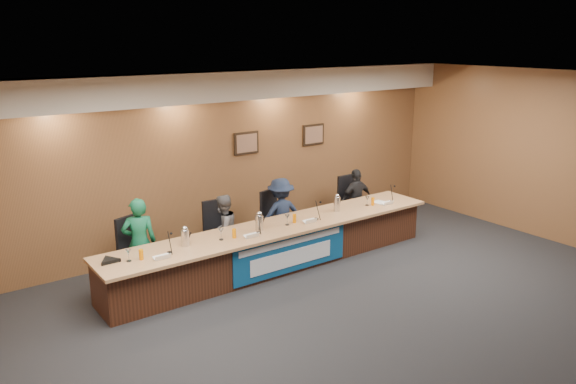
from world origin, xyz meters
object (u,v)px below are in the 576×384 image
office_chair_a (138,255)px  office_chair_c (278,223)px  panelist_b (223,230)px  banner (292,253)px  dais_body (277,247)px  panelist_a (140,243)px  carafe_mid (259,223)px  panelist_c (281,214)px  carafe_left (185,238)px  speakerphone (109,261)px  carafe_right (337,204)px  office_chair_b (220,236)px  panelist_d (356,200)px  office_chair_d (353,206)px

office_chair_a → office_chair_c: (2.66, 0.00, 0.00)m
panelist_b → office_chair_a: panelist_b is taller
banner → panelist_b: bearing=122.9°
dais_body → panelist_a: (-2.14, 0.62, 0.36)m
panelist_b → carafe_mid: panelist_b is taller
panelist_a → office_chair_c: (2.66, 0.10, -0.23)m
panelist_c → carafe_left: 2.27m
banner → office_chair_c: 1.26m
panelist_c → speakerphone: size_ratio=4.20×
banner → carafe_right: (1.31, 0.41, 0.50)m
carafe_left → office_chair_c: bearing=18.1°
banner → carafe_right: bearing=17.5°
office_chair_a → panelist_b: bearing=-24.0°
office_chair_b → office_chair_c: bearing=1.6°
panelist_b → office_chair_b: size_ratio=2.56×
panelist_d → carafe_mid: panelist_d is taller
speakerphone → panelist_c: bearing=9.8°
dais_body → panelist_d: 2.46m
panelist_c → carafe_right: size_ratio=5.14×
dais_body → office_chair_b: (-0.67, 0.72, 0.13)m
office_chair_d → office_chair_b: bearing=-178.6°
panelist_a → office_chair_a: bearing=-72.3°
panelist_d → speakerphone: (-5.16, -0.57, 0.14)m
dais_body → panelist_a: size_ratio=4.20×
panelist_d → carafe_right: (-1.05, -0.63, 0.25)m
banner → carafe_mid: carafe_mid is taller
panelist_c → office_chair_d: 1.86m
office_chair_b → office_chair_c: size_ratio=1.00×
panelist_c → office_chair_a: panelist_c is taller
dais_body → banner: (0.00, -0.41, 0.03)m
panelist_b → carafe_mid: 0.78m
office_chair_c → carafe_right: bearing=-57.8°
panelist_c → carafe_left: panelist_c is taller
panelist_a → carafe_mid: bearing=176.9°
dais_body → carafe_left: (-1.66, 0.01, 0.52)m
office_chair_a → panelist_c: bearing=-22.3°
panelist_c → office_chair_a: (-2.66, 0.10, -0.19)m
panelist_a → office_chair_d: (4.50, 0.10, -0.23)m
banner → office_chair_a: size_ratio=4.58×
carafe_mid → dais_body: bearing=6.9°
panelist_d → panelist_b: bearing=4.2°
banner → panelist_c: 1.20m
panelist_d → carafe_left: (-4.02, -0.61, 0.24)m
panelist_b → office_chair_d: size_ratio=2.56×
carafe_right → office_chair_c: bearing=137.3°
dais_body → office_chair_d: size_ratio=12.50×
panelist_b → office_chair_c: 1.20m
speakerphone → panelist_d: bearing=6.3°
banner → carafe_mid: 0.72m
office_chair_b → carafe_left: bearing=-142.6°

